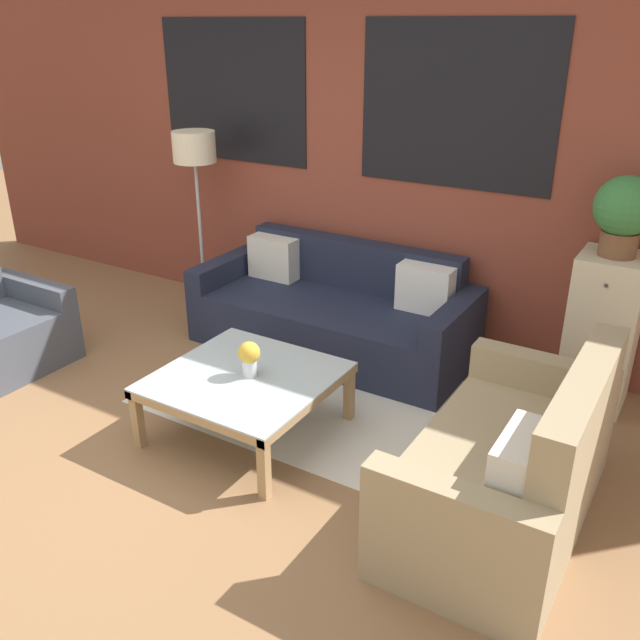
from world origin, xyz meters
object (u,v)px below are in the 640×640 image
settee_vintage (511,471)px  coffee_table (246,383)px  potted_plant (624,211)px  flower_vase (249,357)px  drawer_cabinet (602,331)px  floor_lamp (195,159)px  couch_dark (334,314)px

settee_vintage → coffee_table: 1.61m
potted_plant → flower_vase: (-1.69, -1.49, -0.77)m
drawer_cabinet → flower_vase: size_ratio=4.65×
floor_lamp → potted_plant: 3.20m
coffee_table → flower_vase: 0.18m
coffee_table → floor_lamp: size_ratio=0.65×
flower_vase → coffee_table: bearing=-158.7°
potted_plant → coffee_table: bearing=-138.9°
coffee_table → drawer_cabinet: 2.29m
settee_vintage → drawer_cabinet: size_ratio=1.46×
floor_lamp → potted_plant: bearing=2.6°
couch_dark → potted_plant: 2.13m
floor_lamp → potted_plant: floor_lamp is taller
coffee_table → drawer_cabinet: (1.72, 1.50, 0.17)m
floor_lamp → flower_vase: bearing=-41.7°
coffee_table → floor_lamp: (-1.48, 1.35, 0.97)m
settee_vintage → floor_lamp: 3.51m
settee_vintage → couch_dark: bearing=143.8°
floor_lamp → couch_dark: bearing=-2.4°
floor_lamp → flower_vase: size_ratio=7.01×
couch_dark → flower_vase: (0.17, -1.28, 0.24)m
couch_dark → potted_plant: potted_plant is taller
floor_lamp → drawer_cabinet: bearing=2.6°
floor_lamp → flower_vase: 2.17m
couch_dark → coffee_table: couch_dark is taller
couch_dark → flower_vase: bearing=-82.5°
coffee_table → drawer_cabinet: size_ratio=0.97×
couch_dark → drawer_cabinet: 1.89m
settee_vintage → floor_lamp: (-3.08, 1.33, 1.00)m
settee_vintage → flower_vase: settee_vintage is taller
couch_dark → floor_lamp: size_ratio=1.38×
coffee_table → settee_vintage: bearing=0.7°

